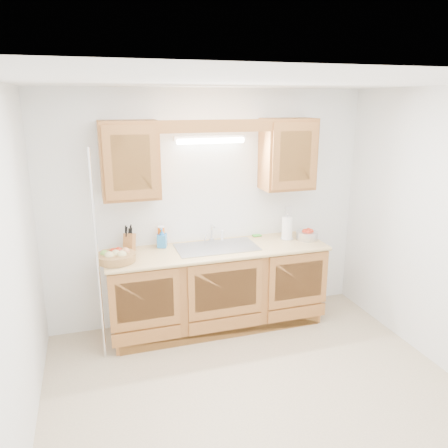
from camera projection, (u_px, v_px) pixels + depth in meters
name	position (u px, v px, depth m)	size (l,w,h in m)	color
room	(261.00, 253.00, 3.34)	(3.52, 3.50, 2.50)	#C9B591
base_cabinets	(217.00, 288.00, 4.67)	(2.20, 0.60, 0.86)	#A86831
countertop	(217.00, 250.00, 4.53)	(2.30, 0.63, 0.04)	tan
upper_cabinet_left	(129.00, 160.00, 4.18)	(0.55, 0.33, 0.75)	#A86831
upper_cabinet_right	(288.00, 154.00, 4.65)	(0.55, 0.33, 0.75)	#A86831
valance	(217.00, 126.00, 4.19)	(2.20, 0.05, 0.12)	#A86831
fluorescent_fixture	(210.00, 139.00, 4.44)	(0.76, 0.08, 0.08)	white
sink	(217.00, 254.00, 4.57)	(0.84, 0.46, 0.36)	#9E9EA3
wire_shelf_pole	(97.00, 259.00, 3.93)	(0.03, 0.03, 2.00)	silver
outlet_plate	(289.00, 211.00, 5.01)	(0.08, 0.01, 0.12)	white
fruit_basket	(116.00, 256.00, 4.14)	(0.40, 0.40, 0.12)	#A47B42
knife_block	(129.00, 242.00, 4.39)	(0.15, 0.18, 0.28)	#A86831
orange_canister	(161.00, 236.00, 4.56)	(0.09, 0.09, 0.22)	#EC590D
soap_bottle	(162.00, 238.00, 4.53)	(0.09, 0.10, 0.21)	#297FCE
sponge	(257.00, 236.00, 4.91)	(0.10, 0.07, 0.02)	#CC333F
paper_towel	(287.00, 229.00, 4.78)	(0.14, 0.14, 0.30)	silver
apple_bowl	(307.00, 235.00, 4.80)	(0.28, 0.28, 0.12)	silver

